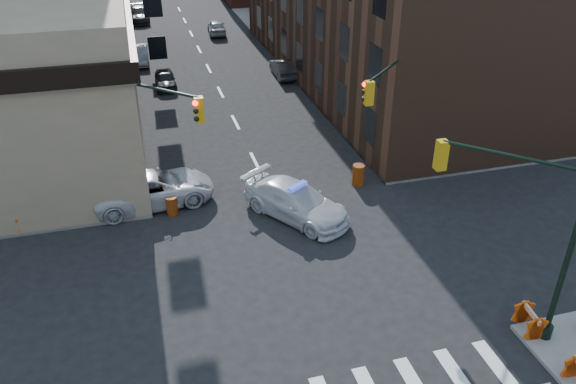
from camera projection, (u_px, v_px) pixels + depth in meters
ground at (307, 265)px, 23.52m from camera, size 140.00×140.00×0.00m
sidewalk_ne at (430, 35)px, 56.17m from camera, size 34.00×54.50×0.15m
signal_pole_se at (540, 221)px, 18.00m from camera, size 5.40×5.27×8.00m
signal_pole_nw at (145, 136)px, 24.47m from camera, size 3.58×3.67×8.00m
signal_pole_ne at (391, 109)px, 27.18m from camera, size 3.67×3.58×8.00m
tree_ne_near at (302, 26)px, 45.25m from camera, size 3.00×3.00×4.85m
tree_ne_far at (277, 6)px, 51.94m from camera, size 3.00×3.00×4.85m
police_car at (296, 201)px, 26.49m from camera, size 4.96×5.90×1.62m
pickup at (153, 189)px, 27.53m from camera, size 6.23×3.41×1.66m
parked_car_wnear at (165, 79)px, 42.56m from camera, size 1.51×3.75×1.28m
parked_car_wfar at (139, 55)px, 47.86m from camera, size 1.55×4.44×1.46m
parked_car_wdeep at (139, 14)px, 61.11m from camera, size 2.24×5.43×1.57m
parked_car_enear at (283, 68)px, 44.75m from camera, size 1.58×4.26×1.39m
parked_car_efar at (217, 27)px, 56.44m from camera, size 2.02×4.33×1.44m
pedestrian_a at (107, 185)px, 27.57m from camera, size 0.63×0.45×1.59m
pedestrian_b at (48, 191)px, 27.03m from camera, size 0.87×0.72×1.61m
pedestrian_c at (14, 194)px, 26.39m from camera, size 1.20×1.15×2.00m
barrel_road at (358, 175)px, 29.33m from camera, size 0.67×0.67×1.13m
barrel_bank at (172, 206)px, 26.80m from camera, size 0.61×0.61×0.95m
barricade_se_a at (529, 321)px, 19.79m from camera, size 0.73×1.25×0.89m
barricade_nw_a at (139, 189)px, 27.83m from camera, size 1.43×0.84×1.02m
barricade_nw_b at (28, 220)px, 25.49m from camera, size 1.21×0.71×0.86m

